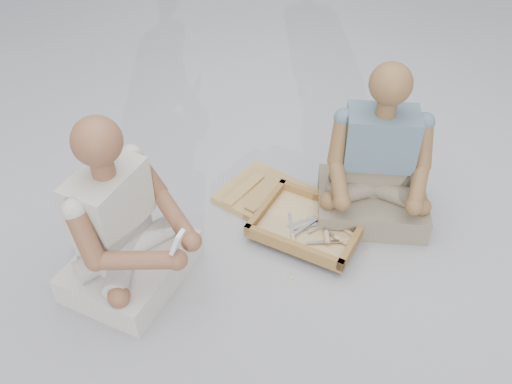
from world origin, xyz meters
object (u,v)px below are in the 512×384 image
at_px(carved_panel, 278,202).
at_px(companion, 377,170).
at_px(craftsman, 123,231).
at_px(tool_tray, 309,225).

distance_m(carved_panel, companion, 0.51).
height_order(craftsman, companion, craftsman).
bearing_deg(companion, carved_panel, -0.79).
xyz_separation_m(carved_panel, companion, (0.43, 0.12, 0.25)).
distance_m(craftsman, companion, 1.17).
height_order(carved_panel, craftsman, craftsman).
bearing_deg(tool_tray, companion, 47.87).
bearing_deg(carved_panel, tool_tray, -34.06).
relative_size(carved_panel, craftsman, 0.69).
height_order(carved_panel, tool_tray, tool_tray).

